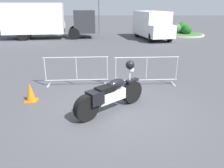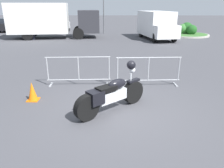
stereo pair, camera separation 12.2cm
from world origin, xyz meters
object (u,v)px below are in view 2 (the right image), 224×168
parked_car_white (61,25)px  pedestrian (32,29)px  motorcycle (112,94)px  parked_car_green (34,25)px  crowd_barrier_near (78,70)px  box_truck (49,19)px  traffic_cone (32,92)px  parked_car_black (9,25)px  delivery_van (156,24)px  crowd_barrier_far (148,71)px

parked_car_white → pedestrian: size_ratio=2.53×
motorcycle → parked_car_white: parked_car_white is taller
motorcycle → parked_car_green: parked_car_green is taller
motorcycle → parked_car_white: 20.15m
crowd_barrier_near → parked_car_white: bearing=106.0°
motorcycle → box_truck: box_truck is taller
traffic_cone → parked_car_black: bearing=116.9°
crowd_barrier_near → pedestrian: bearing=117.5°
parked_car_black → crowd_barrier_near: bearing=-154.5°
crowd_barrier_near → traffic_cone: (-1.20, -1.43, -0.27)m
parked_car_green → traffic_cone: (6.68, -18.61, -0.43)m
traffic_cone → box_truck: bearing=104.0°
motorcycle → delivery_van: (3.47, 13.94, 0.73)m
motorcycle → crowd_barrier_near: 2.44m
parked_car_black → parked_car_white: (5.99, -0.51, -0.01)m
parked_car_black → pedestrian: size_ratio=2.58×
parked_car_white → pedestrian: pedestrian is taller
crowd_barrier_near → traffic_cone: 1.89m
crowd_barrier_near → parked_car_white: parked_car_white is taller
box_truck → parked_car_white: 5.14m
traffic_cone → parked_car_white: bearing=101.3°
parked_car_green → parked_car_white: size_ratio=1.01×
crowd_barrier_far → traffic_cone: (-3.75, -1.43, -0.27)m
parked_car_white → crowd_barrier_near: bearing=-170.3°
crowd_barrier_far → motorcycle: bearing=-121.5°
motorcycle → box_truck: bearing=70.9°
delivery_van → parked_car_white: size_ratio=1.24×
crowd_barrier_near → box_truck: (-4.56, 12.06, 1.08)m
parked_car_black → motorcycle: bearing=-154.5°
box_truck → pedestrian: size_ratio=4.70×
crowd_barrier_near → box_truck: bearing=110.7°
crowd_barrier_far → pedestrian: size_ratio=1.38×
box_truck → parked_car_green: bearing=114.5°
pedestrian → motorcycle: bearing=0.3°
delivery_van → pedestrian: 10.55m
parked_car_green → pedestrian: 6.43m
box_truck → pedestrian: bearing=-150.4°
crowd_barrier_near → crowd_barrier_far: same height
motorcycle → parked_car_white: (-6.17, 19.18, 0.20)m
parked_car_black → traffic_cone: bearing=-159.3°
crowd_barrier_near → parked_car_white: size_ratio=0.55×
parked_car_black → parked_car_green: bearing=-104.4°
box_truck → parked_car_white: bearing=85.2°
crowd_barrier_near → parked_car_green: bearing=114.7°
parked_car_black → traffic_cone: 21.36m
motorcycle → traffic_cone: 2.57m
box_truck → parked_car_black: 8.46m
parked_car_green → crowd_barrier_far: bearing=-154.9°
crowd_barrier_far → box_truck: bearing=120.5°
crowd_barrier_near → delivery_van: 12.79m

